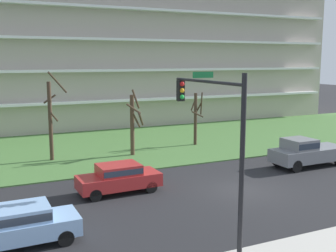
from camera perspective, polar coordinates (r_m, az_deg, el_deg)
The scene contains 10 objects.
ground at distance 23.07m, azimuth 10.52°, elevation -8.81°, with size 160.00×160.00×0.00m, color #232326.
grass_lawn_strip at distance 35.03m, azimuth -2.80°, elevation -2.40°, with size 80.00×16.00×0.08m, color #477238.
apartment_building at distance 47.00m, azimuth -9.13°, elevation 11.52°, with size 54.32×11.65×18.14m.
tree_far_left at distance 29.60m, azimuth -16.00°, elevation 1.03°, with size 1.58×1.76×6.32m.
tree_left at distance 30.17m, azimuth -4.82°, elevation 0.48°, with size 1.61×1.29×4.98m.
tree_center at distance 33.94m, azimuth 3.92°, elevation 1.25°, with size 1.31×1.21×4.48m.
sedan_red_near_left at distance 22.22m, azimuth -6.87°, elevation -7.07°, with size 4.45×1.92×1.57m.
pickup_gray_center_left at distance 28.87m, azimuth 18.73°, elevation -3.41°, with size 5.42×2.07×1.95m.
sedan_blue_near_right at distance 17.03m, azimuth -19.91°, elevation -12.72°, with size 4.43×1.88×1.57m.
traffic_signal_mast at distance 15.36m, azimuth 6.84°, elevation -0.42°, with size 0.90×5.10×6.64m.
Camera 1 is at (-12.82, -17.83, 7.07)m, focal length 43.74 mm.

